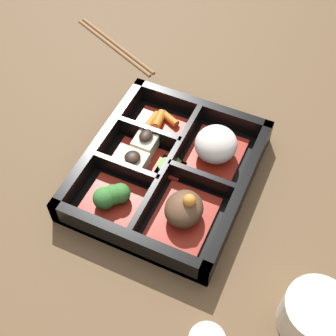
{
  "coord_description": "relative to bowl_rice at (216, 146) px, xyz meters",
  "views": [
    {
      "loc": [
        0.36,
        0.16,
        0.56
      ],
      "look_at": [
        0.0,
        0.0,
        0.03
      ],
      "focal_mm": 50.0,
      "sensor_mm": 36.0,
      "label": 1
    }
  ],
  "objects": [
    {
      "name": "bowl_tofu",
      "position": [
        0.05,
        -0.1,
        -0.01
      ],
      "size": [
        0.08,
        0.08,
        0.04
      ],
      "color": "maroon",
      "rests_on": "bento_base"
    },
    {
      "name": "bowl_stew",
      "position": [
        0.12,
        0.0,
        -0.01
      ],
      "size": [
        0.1,
        0.08,
        0.05
      ],
      "color": "maroon",
      "rests_on": "bento_base"
    },
    {
      "name": "bento_rim",
      "position": [
        0.06,
        -0.05,
        -0.01
      ],
      "size": [
        0.26,
        0.23,
        0.04
      ],
      "color": "black",
      "rests_on": "ground_plane"
    },
    {
      "name": "bowl_carrots",
      "position": [
        -0.02,
        -0.1,
        -0.02
      ],
      "size": [
        0.06,
        0.08,
        0.02
      ],
      "color": "maroon",
      "rests_on": "bento_base"
    },
    {
      "name": "bowl_rice",
      "position": [
        0.0,
        0.0,
        0.0
      ],
      "size": [
        0.1,
        0.08,
        0.05
      ],
      "color": "maroon",
      "rests_on": "bento_base"
    },
    {
      "name": "bowl_greens",
      "position": [
        0.14,
        -0.1,
        -0.01
      ],
      "size": [
        0.07,
        0.08,
        0.04
      ],
      "color": "maroon",
      "rests_on": "bento_base"
    },
    {
      "name": "bowl_pickles",
      "position": [
        0.05,
        -0.05,
        -0.02
      ],
      "size": [
        0.04,
        0.04,
        0.01
      ],
      "color": "maroon",
      "rests_on": "bento_base"
    },
    {
      "name": "tea_cup",
      "position": [
        0.18,
        0.19,
        -0.0
      ],
      "size": [
        0.08,
        0.08,
        0.06
      ],
      "color": "beige",
      "rests_on": "ground_plane"
    },
    {
      "name": "ground_plane",
      "position": [
        0.06,
        -0.05,
        -0.03
      ],
      "size": [
        3.0,
        3.0,
        0.0
      ],
      "primitive_type": "plane",
      "color": "brown"
    },
    {
      "name": "bento_base",
      "position": [
        0.06,
        -0.05,
        -0.03
      ],
      "size": [
        0.26,
        0.23,
        0.01
      ],
      "color": "black",
      "rests_on": "ground_plane"
    },
    {
      "name": "chopsticks",
      "position": [
        -0.17,
        -0.26,
        -0.03
      ],
      "size": [
        0.1,
        0.2,
        0.01
      ],
      "color": "brown",
      "rests_on": "ground_plane"
    }
  ]
}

